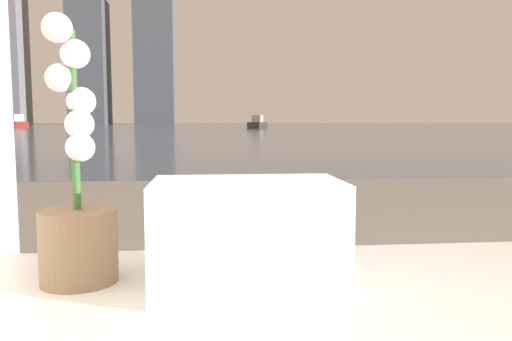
% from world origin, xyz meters
% --- Properties ---
extents(potted_orchid, '(0.12, 0.12, 0.40)m').
position_xyz_m(potted_orchid, '(-0.50, 0.94, 0.69)').
color(potted_orchid, '#8C6B4C').
rests_on(potted_orchid, bathtub).
extents(towel_stack, '(0.27, 0.16, 0.16)m').
position_xyz_m(towel_stack, '(-0.24, 0.89, 0.65)').
color(towel_stack, white).
rests_on(towel_stack, bathtub).
extents(harbor_water, '(180.00, 110.00, 0.01)m').
position_xyz_m(harbor_water, '(0.00, 62.00, 0.01)').
color(harbor_water, slate).
rests_on(harbor_water, ground_plane).
extents(harbor_boat_1, '(3.26, 4.24, 1.53)m').
position_xyz_m(harbor_boat_1, '(-21.56, 58.51, 0.55)').
color(harbor_boat_1, maroon).
rests_on(harbor_boat_1, harbor_water).
extents(harbor_boat_2, '(2.48, 3.97, 1.41)m').
position_xyz_m(harbor_boat_2, '(4.90, 53.35, 0.51)').
color(harbor_boat_2, '#2D2D33').
rests_on(harbor_boat_2, harbor_water).
extents(skyline_tower_1, '(8.02, 9.29, 45.55)m').
position_xyz_m(skyline_tower_1, '(-27.15, 118.00, 22.78)').
color(skyline_tower_1, '#4C515B').
rests_on(skyline_tower_1, ground_plane).
extents(skyline_tower_2, '(8.83, 7.58, 29.15)m').
position_xyz_m(skyline_tower_2, '(-12.45, 118.00, 14.57)').
color(skyline_tower_2, '#4C515B').
rests_on(skyline_tower_2, ground_plane).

